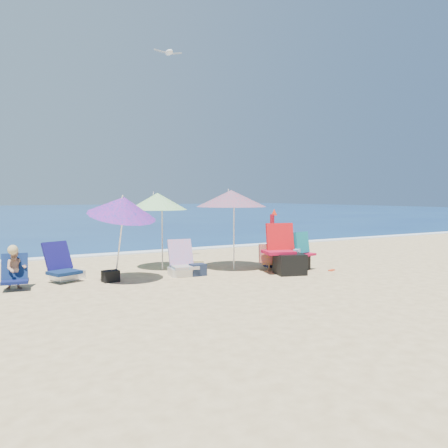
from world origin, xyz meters
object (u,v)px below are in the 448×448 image
camp_chair_left (287,259)px  seagull (169,52)px  umbrella_turquoise (231,199)px  person_left (15,269)px  umbrella_striped (158,201)px  camp_chair_right (298,256)px  umbrella_blue (123,207)px  chair_navy (64,270)px  chair_rainbow (182,266)px  furled_umbrella (272,235)px  person_center (272,252)px

camp_chair_left → seagull: 5.91m
umbrella_turquoise → person_left: 4.85m
umbrella_striped → camp_chair_left: umbrella_striped is taller
camp_chair_right → umbrella_blue: bearing=173.1°
chair_navy → camp_chair_right: 5.26m
chair_navy → seagull: bearing=18.1°
umbrella_turquoise → umbrella_blue: size_ratio=1.02×
person_left → camp_chair_right: bearing=-8.2°
chair_rainbow → seagull: 5.39m
umbrella_blue → furled_umbrella: (3.89, 0.31, -0.75)m
umbrella_blue → camp_chair_right: size_ratio=2.05×
chair_navy → furled_umbrella: bearing=-7.1°
umbrella_blue → person_center: size_ratio=2.10×
umbrella_striped → camp_chair_left: bearing=-41.2°
seagull → person_center: bearing=-50.3°
camp_chair_right → chair_rainbow: bearing=165.6°
umbrella_striped → person_center: bearing=-32.6°
umbrella_striped → person_center: umbrella_striped is taller
person_center → umbrella_striped: bearing=147.4°
camp_chair_left → seagull: bearing=123.5°
umbrella_blue → camp_chair_right: umbrella_blue is taller
chair_navy → person_center: bearing=-14.6°
umbrella_striped → person_left: bearing=-165.3°
umbrella_blue → seagull: size_ratio=2.56×
person_left → camp_chair_left: bearing=-12.3°
umbrella_turquoise → chair_rainbow: umbrella_turquoise is taller
umbrella_blue → seagull: seagull is taller
umbrella_striped → umbrella_blue: size_ratio=0.99×
person_center → furled_umbrella: bearing=53.3°
person_center → chair_rainbow: bearing=167.9°
umbrella_striped → chair_navy: 2.62m
chair_rainbow → person_center: person_center is taller
camp_chair_right → seagull: size_ratio=1.25×
person_center → person_left: person_center is taller
umbrella_turquoise → camp_chair_left: size_ratio=1.70×
umbrella_blue → chair_rainbow: bearing=8.3°
person_center → camp_chair_left: bearing=-87.8°
umbrella_striped → camp_chair_left: 3.32m
chair_rainbow → seagull: (0.38, 1.61, 5.13)m
chair_rainbow → person_left: 3.34m
umbrella_blue → chair_navy: (-1.00, 0.91, -1.33)m
umbrella_striped → furled_umbrella: 2.96m
camp_chair_right → person_center: bearing=157.9°
chair_navy → person_left: size_ratio=1.18×
chair_navy → person_left: 1.10m
umbrella_turquoise → chair_navy: umbrella_turquoise is taller
umbrella_striped → camp_chair_right: 3.58m
chair_navy → seagull: seagull is taller
camp_chair_left → umbrella_striped: bearing=138.8°
person_center → umbrella_blue: bearing=175.9°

